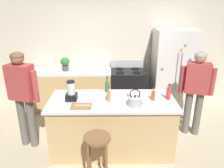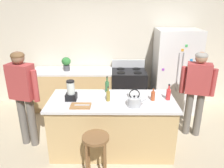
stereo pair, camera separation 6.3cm
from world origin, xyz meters
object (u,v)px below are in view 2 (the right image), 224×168
(stove_range, at_px, (128,90))
(bottle_cooking_sauce, at_px, (153,96))
(kitchen_island, at_px, (112,125))
(blender_appliance, at_px, (71,92))
(chef_knife, at_px, (82,105))
(refrigerator, at_px, (175,71))
(tea_kettle, at_px, (134,101))
(mixing_bowl, at_px, (134,93))
(bar_stool, at_px, (96,147))
(bottle_olive_oil, at_px, (107,86))
(potted_plant, at_px, (66,63))
(cutting_board, at_px, (81,106))
(bottle_soda, at_px, (168,94))
(person_by_sink_right, at_px, (197,87))
(person_by_island_left, at_px, (23,91))
(bottle_vinegar, at_px, (108,96))

(stove_range, distance_m, bottle_cooking_sauce, 1.65)
(kitchen_island, bearing_deg, blender_appliance, -179.55)
(kitchen_island, height_order, chef_knife, chef_knife)
(refrigerator, height_order, tea_kettle, refrigerator)
(mixing_bowl, bearing_deg, kitchen_island, -157.73)
(chef_knife, bearing_deg, bar_stool, -62.69)
(bottle_olive_oil, bearing_deg, potted_plant, 127.31)
(cutting_board, xyz_separation_m, chef_knife, (0.02, 0.00, 0.01))
(chef_knife, bearing_deg, bottle_soda, 11.07)
(kitchen_island, bearing_deg, chef_knife, -151.20)
(bar_stool, distance_m, bottle_cooking_sauce, 1.17)
(kitchen_island, height_order, tea_kettle, tea_kettle)
(bottle_soda, bearing_deg, person_by_sink_right, 36.32)
(person_by_island_left, relative_size, bottle_olive_oil, 6.00)
(bottle_cooking_sauce, bearing_deg, person_by_island_left, 175.96)
(mixing_bowl, bearing_deg, chef_knife, -154.05)
(stove_range, relative_size, chef_knife, 4.99)
(person_by_island_left, height_order, mixing_bowl, person_by_island_left)
(cutting_board, bearing_deg, stove_range, 65.00)
(mixing_bowl, bearing_deg, stove_range, 89.61)
(bottle_soda, bearing_deg, chef_knife, -169.15)
(stove_range, bearing_deg, bottle_vinegar, -105.12)
(kitchen_island, bearing_deg, person_by_sink_right, 17.27)
(refrigerator, height_order, bottle_soda, refrigerator)
(refrigerator, relative_size, potted_plant, 6.10)
(blender_appliance, bearing_deg, stove_range, 56.80)
(refrigerator, distance_m, tea_kettle, 2.01)
(refrigerator, bearing_deg, bottle_cooking_sauce, -116.08)
(blender_appliance, bearing_deg, bottle_cooking_sauce, -0.34)
(chef_knife, bearing_deg, kitchen_island, 29.02)
(tea_kettle, bearing_deg, kitchen_island, 146.51)
(person_by_island_left, xyz_separation_m, bottle_olive_oil, (1.36, 0.18, 0.01))
(stove_range, bearing_deg, cutting_board, -115.00)
(person_by_sink_right, distance_m, bottle_soda, 0.77)
(person_by_island_left, xyz_separation_m, mixing_bowl, (1.80, 0.01, -0.04))
(refrigerator, relative_size, cutting_board, 6.10)
(potted_plant, bearing_deg, person_by_sink_right, -23.29)
(stove_range, relative_size, bottle_vinegar, 4.65)
(cutting_board, height_order, chef_knife, chef_knife)
(refrigerator, xyz_separation_m, cutting_board, (-1.83, -1.74, 0.01))
(refrigerator, height_order, stove_range, refrigerator)
(bar_stool, bearing_deg, blender_appliance, 122.07)
(bottle_soda, height_order, bottle_vinegar, bottle_soda)
(bottle_olive_oil, relative_size, bottle_cooking_sauce, 1.28)
(refrigerator, height_order, potted_plant, refrigerator)
(chef_knife, bearing_deg, tea_kettle, 1.78)
(bottle_soda, distance_m, bottle_olive_oil, 1.01)
(refrigerator, bearing_deg, mixing_bowl, -127.04)
(person_by_island_left, distance_m, chef_knife, 1.08)
(kitchen_island, xyz_separation_m, mixing_bowl, (0.36, 0.15, 0.51))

